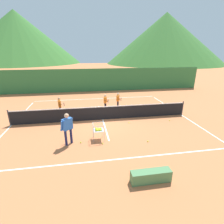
# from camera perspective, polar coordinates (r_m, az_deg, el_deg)

# --- Properties ---
(ground_plane) EXTENTS (120.00, 120.00, 0.00)m
(ground_plane) POSITION_cam_1_polar(r_m,az_deg,el_deg) (12.01, -3.14, -2.53)
(ground_plane) COLOR #C67042
(line_baseline_near) EXTENTS (12.00, 0.08, 0.01)m
(line_baseline_near) POSITION_cam_1_polar(r_m,az_deg,el_deg) (7.85, 0.92, -15.69)
(line_baseline_near) COLOR white
(line_baseline_near) RESTS_ON ground
(line_baseline_far) EXTENTS (12.00, 0.08, 0.01)m
(line_baseline_far) POSITION_cam_1_polar(r_m,az_deg,el_deg) (17.33, -5.24, 4.48)
(line_baseline_far) COLOR white
(line_baseline_far) RESTS_ON ground
(line_sideline_west) EXTENTS (0.08, 10.40, 0.01)m
(line_sideline_west) POSITION_cam_1_polar(r_m,az_deg,el_deg) (12.89, -30.75, -3.82)
(line_sideline_west) COLOR white
(line_sideline_west) RESTS_ON ground
(line_sideline_east) EXTENTS (0.08, 10.40, 0.01)m
(line_sideline_east) POSITION_cam_1_polar(r_m,az_deg,el_deg) (13.94, 22.18, -0.80)
(line_sideline_east) COLOR white
(line_sideline_east) RESTS_ON ground
(line_service_center) EXTENTS (0.08, 6.20, 0.01)m
(line_service_center) POSITION_cam_1_polar(r_m,az_deg,el_deg) (12.01, -3.14, -2.52)
(line_service_center) COLOR white
(line_service_center) RESTS_ON ground
(tennis_net) EXTENTS (12.19, 0.08, 1.05)m
(tennis_net) POSITION_cam_1_polar(r_m,az_deg,el_deg) (11.83, -3.19, -0.29)
(tennis_net) COLOR #333338
(tennis_net) RESTS_ON ground
(instructor) EXTENTS (0.66, 0.76, 1.69)m
(instructor) POSITION_cam_1_polar(r_m,az_deg,el_deg) (8.81, -14.77, -4.60)
(instructor) COLOR #191E4C
(instructor) RESTS_ON ground
(student_0) EXTENTS (0.51, 0.60, 1.35)m
(student_0) POSITION_cam_1_polar(r_m,az_deg,el_deg) (13.21, -17.19, 2.43)
(student_0) COLOR black
(student_0) RESTS_ON ground
(student_1) EXTENTS (0.41, 0.70, 1.29)m
(student_1) POSITION_cam_1_polar(r_m,az_deg,el_deg) (13.71, -2.24, 3.78)
(student_1) COLOR black
(student_1) RESTS_ON ground
(student_2) EXTENTS (0.42, 0.71, 1.32)m
(student_2) POSITION_cam_1_polar(r_m,az_deg,el_deg) (14.14, 2.05, 4.36)
(student_2) COLOR black
(student_2) RESTS_ON ground
(ball_cart) EXTENTS (0.58, 0.58, 0.90)m
(ball_cart) POSITION_cam_1_polar(r_m,az_deg,el_deg) (9.20, -4.68, -5.85)
(ball_cart) COLOR #B7B7BC
(ball_cart) RESTS_ON ground
(tennis_ball_0) EXTENTS (0.07, 0.07, 0.07)m
(tennis_ball_0) POSITION_cam_1_polar(r_m,az_deg,el_deg) (9.35, 11.98, -9.62)
(tennis_ball_0) COLOR yellow
(tennis_ball_0) RESTS_ON ground
(tennis_ball_1) EXTENTS (0.07, 0.07, 0.07)m
(tennis_ball_1) POSITION_cam_1_polar(r_m,az_deg,el_deg) (10.89, -16.86, -5.65)
(tennis_ball_1) COLOR yellow
(tennis_ball_1) RESTS_ON ground
(tennis_ball_3) EXTENTS (0.07, 0.07, 0.07)m
(tennis_ball_3) POSITION_cam_1_polar(r_m,az_deg,el_deg) (8.96, -3.20, -10.54)
(tennis_ball_3) COLOR yellow
(tennis_ball_3) RESTS_ON ground
(tennis_ball_4) EXTENTS (0.07, 0.07, 0.07)m
(tennis_ball_4) POSITION_cam_1_polar(r_m,az_deg,el_deg) (12.39, 18.85, -2.73)
(tennis_ball_4) COLOR yellow
(tennis_ball_4) RESTS_ON ground
(tennis_ball_5) EXTENTS (0.07, 0.07, 0.07)m
(tennis_ball_5) POSITION_cam_1_polar(r_m,az_deg,el_deg) (11.45, 5.75, -3.58)
(tennis_ball_5) COLOR yellow
(tennis_ball_5) RESTS_ON ground
(tennis_ball_6) EXTENTS (0.07, 0.07, 0.07)m
(tennis_ball_6) POSITION_cam_1_polar(r_m,az_deg,el_deg) (9.20, -10.51, -10.01)
(tennis_ball_6) COLOR yellow
(tennis_ball_6) RESTS_ON ground
(windscreen_fence) EXTENTS (26.40, 0.08, 2.66)m
(windscreen_fence) POSITION_cam_1_polar(r_m,az_deg,el_deg) (20.45, -6.13, 10.62)
(windscreen_fence) COLOR #33753D
(windscreen_fence) RESTS_ON ground
(courtside_bench) EXTENTS (1.50, 0.36, 0.46)m
(courtside_bench) POSITION_cam_1_polar(r_m,az_deg,el_deg) (6.80, 12.93, -20.32)
(courtside_bench) COLOR #4C7F4C
(courtside_bench) RESTS_ON ground
(hill_0) EXTENTS (42.91, 42.91, 17.67)m
(hill_0) POSITION_cam_1_polar(r_m,az_deg,el_deg) (71.19, 17.32, 22.44)
(hill_0) COLOR #38702D
(hill_0) RESTS_ON ground
(hill_1) EXTENTS (46.55, 46.55, 19.16)m
(hill_1) POSITION_cam_1_polar(r_m,az_deg,el_deg) (80.03, -29.25, 21.10)
(hill_1) COLOR #38702D
(hill_1) RESTS_ON ground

